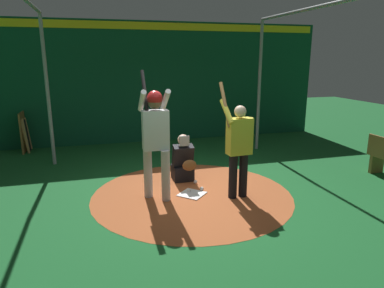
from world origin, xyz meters
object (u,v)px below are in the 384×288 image
at_px(home_plate, 192,194).
at_px(baseball_1, 189,190).
at_px(baseball_0, 195,182).
at_px(baseball_2, 202,189).
at_px(batter, 155,134).
at_px(bat_rack, 25,132).
at_px(visitor, 239,145).
at_px(catcher, 183,162).

relative_size(home_plate, baseball_1, 5.68).
distance_m(baseball_0, baseball_2, 0.38).
bearing_deg(baseball_1, baseball_0, 148.29).
bearing_deg(baseball_2, baseball_1, -88.04).
bearing_deg(baseball_2, home_plate, -61.18).
bearing_deg(batter, bat_rack, -146.42).
bearing_deg(baseball_1, bat_rack, -140.25).
distance_m(batter, baseball_1, 1.29).
xyz_separation_m(home_plate, visitor, (0.31, 0.75, 0.94)).
distance_m(catcher, baseball_1, 0.75).
height_order(home_plate, baseball_0, baseball_0).
bearing_deg(catcher, baseball_2, 15.90).
bearing_deg(home_plate, visitor, 67.21).
height_order(catcher, baseball_1, catcher).
height_order(baseball_1, baseball_2, same).
bearing_deg(batter, baseball_2, 97.54).
bearing_deg(batter, baseball_0, 120.06).
bearing_deg(batter, visitor, 76.88).
xyz_separation_m(catcher, bat_rack, (-3.42, -3.47, 0.12)).
xyz_separation_m(home_plate, baseball_2, (-0.12, 0.23, 0.03)).
height_order(baseball_0, baseball_2, same).
bearing_deg(visitor, bat_rack, -140.51).
height_order(home_plate, baseball_1, baseball_1).
xyz_separation_m(home_plate, catcher, (-0.79, 0.04, 0.36)).
bearing_deg(baseball_1, visitor, 60.95).
relative_size(bat_rack, baseball_1, 14.20).
bearing_deg(baseball_0, visitor, 33.10).
bearing_deg(baseball_2, baseball_0, -178.17).
bearing_deg(visitor, catcher, -150.41).
bearing_deg(catcher, batter, -41.16).
distance_m(catcher, baseball_2, 0.76).
distance_m(bat_rack, baseball_2, 5.50).
bearing_deg(baseball_1, home_plate, 12.78).
relative_size(catcher, baseball_2, 12.91).
bearing_deg(baseball_1, batter, -80.20).
bearing_deg(baseball_2, visitor, 49.94).
xyz_separation_m(catcher, visitor, (1.10, 0.71, 0.58)).
relative_size(visitor, bat_rack, 1.92).
distance_m(batter, baseball_2, 1.43).
relative_size(bat_rack, baseball_0, 14.20).
xyz_separation_m(bat_rack, baseball_1, (4.09, 3.40, -0.45)).
height_order(catcher, baseball_0, catcher).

